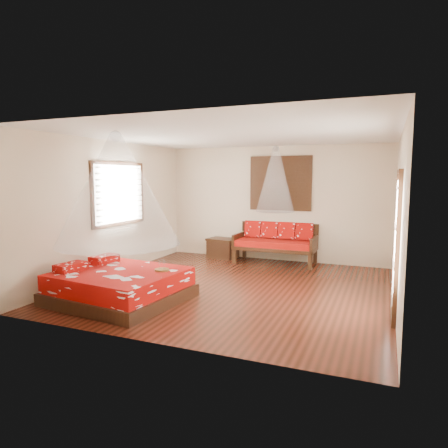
{
  "coord_description": "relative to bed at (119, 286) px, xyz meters",
  "views": [
    {
      "loc": [
        2.55,
        -6.82,
        2.05
      ],
      "look_at": [
        -0.33,
        0.26,
        1.15
      ],
      "focal_mm": 32.0,
      "sensor_mm": 36.0,
      "label": 1
    }
  ],
  "objects": [
    {
      "name": "wine_tray",
      "position": [
        0.65,
        0.28,
        0.3
      ],
      "size": [
        0.24,
        0.24,
        0.2
      ],
      "rotation": [
        0.0,
        0.0,
        0.36
      ],
      "color": "brown",
      "rests_on": "bed"
    },
    {
      "name": "storage_chest",
      "position": [
        0.26,
        3.92,
        0.0
      ],
      "size": [
        0.81,
        0.64,
        0.5
      ],
      "rotation": [
        0.0,
        0.0,
        -0.16
      ],
      "color": "black",
      "rests_on": "floor"
    },
    {
      "name": "mosquito_net_main",
      "position": [
        0.02,
        -0.0,
        1.6
      ],
      "size": [
        2.0,
        2.0,
        1.8
      ],
      "primitive_type": "cone",
      "color": "white",
      "rests_on": "ceiling"
    },
    {
      "name": "daybed",
      "position": [
        1.67,
        3.85,
        0.27
      ],
      "size": [
        1.91,
        0.85,
        0.97
      ],
      "color": "black",
      "rests_on": "floor"
    },
    {
      "name": "bed",
      "position": [
        0.0,
        0.0,
        0.0
      ],
      "size": [
        2.16,
        2.0,
        0.63
      ],
      "rotation": [
        0.0,
        0.0,
        -0.11
      ],
      "color": "black",
      "rests_on": "floor"
    },
    {
      "name": "mosquito_net_daybed",
      "position": [
        1.67,
        3.72,
        1.75
      ],
      "size": [
        0.89,
        0.89,
        1.5
      ],
      "primitive_type": "cone",
      "color": "white",
      "rests_on": "ceiling"
    },
    {
      "name": "shutter_panel",
      "position": [
        1.67,
        4.18,
        1.65
      ],
      "size": [
        1.52,
        0.06,
        1.32
      ],
      "color": "black",
      "rests_on": "wall_back"
    },
    {
      "name": "glazed_door",
      "position": [
        4.23,
        0.87,
        0.82
      ],
      "size": [
        0.08,
        1.02,
        2.16
      ],
      "color": "black",
      "rests_on": "floor"
    },
    {
      "name": "room",
      "position": [
        1.52,
        1.47,
        1.15
      ],
      "size": [
        5.54,
        5.54,
        2.84
      ],
      "color": "black",
      "rests_on": "ground"
    },
    {
      "name": "window_left",
      "position": [
        -1.19,
        1.67,
        1.45
      ],
      "size": [
        0.1,
        1.74,
        1.34
      ],
      "color": "black",
      "rests_on": "wall_left"
    }
  ]
}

